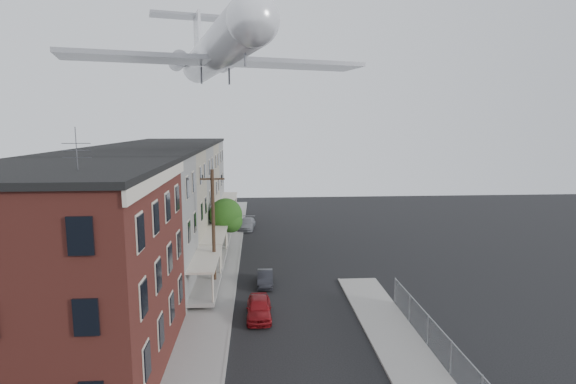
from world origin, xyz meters
name	(u,v)px	position (x,y,z in m)	size (l,w,h in m)	color
sidewalk_left	(222,263)	(-5.50, 24.00, 0.06)	(3.00, 62.00, 0.12)	gray
sidewalk_right	(413,366)	(5.50, 6.00, 0.06)	(3.00, 26.00, 0.12)	gray
curb_left	(239,262)	(-4.05, 24.00, 0.07)	(0.15, 62.00, 0.14)	gray
curb_right	(385,367)	(4.05, 6.00, 0.07)	(0.15, 26.00, 0.14)	gray
corner_building	(59,271)	(-12.00, 7.00, 5.16)	(10.31, 12.30, 12.15)	#361511
row_house_a	(119,227)	(-11.96, 16.50, 5.13)	(11.98, 7.00, 10.30)	slate
row_house_b	(144,209)	(-11.96, 23.50, 5.13)	(11.98, 7.00, 10.30)	gray
row_house_c	(161,196)	(-11.96, 30.50, 5.13)	(11.98, 7.00, 10.30)	slate
row_house_d	(174,186)	(-11.96, 37.50, 5.13)	(11.98, 7.00, 10.30)	gray
row_house_e	(184,179)	(-11.96, 44.50, 5.13)	(11.98, 7.00, 10.30)	slate
chainlink_fence	(451,358)	(7.00, 5.00, 1.00)	(0.06, 18.06, 1.90)	gray
utility_pole	(213,228)	(-5.60, 18.00, 4.67)	(1.80, 0.26, 9.00)	black
street_tree	(227,216)	(-5.27, 27.92, 3.45)	(3.22, 3.20, 5.20)	black
car_near	(259,308)	(-2.30, 12.49, 0.67)	(1.57, 3.91, 1.33)	maroon
car_mid	(265,278)	(-1.80, 18.35, 0.55)	(1.16, 3.33, 1.10)	black
car_far	(247,224)	(-3.60, 37.09, 0.63)	(1.76, 4.34, 1.26)	gray
airplane	(216,52)	(-5.74, 25.03, 18.34)	(24.35, 27.84, 8.03)	silver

